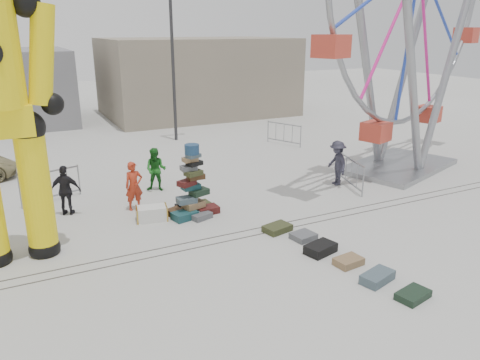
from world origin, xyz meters
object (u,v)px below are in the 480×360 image
pedestrian_green (156,170)px  suitcase_tower (192,195)px  pedestrian_black (66,190)px  pedestrian_red (134,186)px  barricade_dummy_c (51,186)px  steamer_trunk (152,213)px  barricade_wheel_back (284,134)px  lamp_post_left (19,53)px  barricade_wheel_front (351,173)px  pedestrian_grey (337,163)px  lamp_post_right (174,52)px

pedestrian_green → suitcase_tower: bearing=-50.8°
pedestrian_black → pedestrian_red: bearing=-169.1°
barricade_dummy_c → pedestrian_black: (0.33, -1.47, 0.25)m
pedestrian_red → pedestrian_green: bearing=48.9°
steamer_trunk → barricade_dummy_c: (-2.57, 3.11, 0.33)m
suitcase_tower → barricade_wheel_back: suitcase_tower is taller
pedestrian_black → lamp_post_left: bearing=-62.3°
barricade_wheel_front → pedestrian_black: pedestrian_black is taller
pedestrian_green → pedestrian_black: (-3.18, -0.97, 0.01)m
lamp_post_left → pedestrian_black: lamp_post_left is taller
lamp_post_left → suitcase_tower: 13.32m
steamer_trunk → barricade_dummy_c: size_ratio=0.46×
barricade_wheel_front → barricade_wheel_back: 7.00m
pedestrian_red → barricade_wheel_front: bearing=-13.3°
pedestrian_black → pedestrian_grey: 9.52m
suitcase_tower → pedestrian_red: (-1.52, 1.24, 0.16)m
suitcase_tower → pedestrian_green: 2.75m
lamp_post_right → pedestrian_grey: 10.78m
lamp_post_right → pedestrian_green: bearing=-114.6°
lamp_post_right → steamer_trunk: 11.70m
barricade_wheel_back → pedestrian_red: bearing=-82.1°
barricade_wheel_front → suitcase_tower: bearing=104.2°
lamp_post_right → barricade_wheel_front: size_ratio=4.00×
lamp_post_right → pedestrian_green: lamp_post_right is taller
barricade_wheel_front → barricade_wheel_back: same height
suitcase_tower → barricade_wheel_front: (6.14, -0.17, -0.09)m
lamp_post_left → pedestrian_black: (0.43, -10.37, -3.68)m
pedestrian_red → barricade_dummy_c: bearing=136.8°
pedestrian_red → pedestrian_green: size_ratio=1.01×
pedestrian_black → lamp_post_right: bearing=-102.8°
lamp_post_left → barricade_dummy_c: (0.10, -8.89, -3.93)m
pedestrian_green → pedestrian_black: size_ratio=0.98×
steamer_trunk → suitcase_tower: bearing=5.8°
barricade_dummy_c → pedestrian_black: bearing=-94.1°
suitcase_tower → pedestrian_grey: size_ratio=1.36×
barricade_wheel_back → pedestrian_red: pedestrian_red is taller
barricade_wheel_front → pedestrian_green: pedestrian_green is taller
barricade_dummy_c → lamp_post_right: bearing=28.1°
lamp_post_right → suitcase_tower: size_ratio=3.51×
pedestrian_black → barricade_wheel_front: bearing=-166.0°
lamp_post_right → barricade_wheel_back: lamp_post_right is taller
lamp_post_right → pedestrian_green: (-3.39, -7.39, -3.70)m
barricade_wheel_back → pedestrian_red: size_ratio=1.26×
lamp_post_left → pedestrian_red: (2.44, -10.88, -3.69)m
lamp_post_left → pedestrian_grey: lamp_post_left is taller
barricade_dummy_c → pedestrian_green: 3.56m
barricade_wheel_back → pedestrian_black: 12.07m
barricade_wheel_front → pedestrian_black: bearing=94.5°
suitcase_tower → pedestrian_grey: suitcase_tower is taller
barricade_dummy_c → pedestrian_red: (2.34, -1.99, 0.25)m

